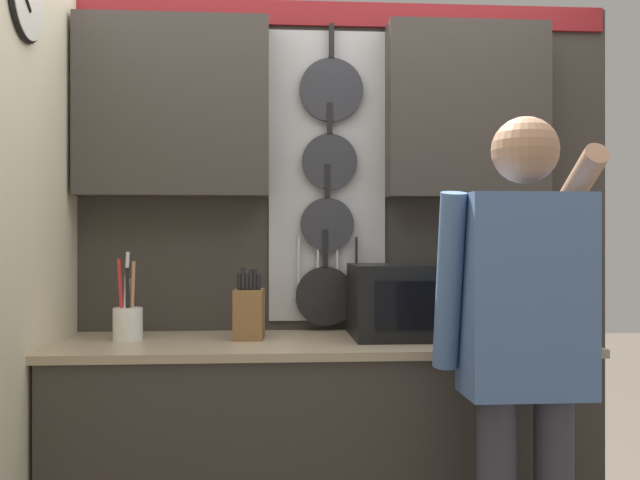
% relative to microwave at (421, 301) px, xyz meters
% --- Properties ---
extents(base_cabinet_counter, '(1.95, 0.64, 0.93)m').
position_rel_microwave_xyz_m(base_cabinet_counter, '(-0.40, -0.05, -0.61)').
color(base_cabinet_counter, '#38332D').
rests_on(base_cabinet_counter, ground_plane).
extents(back_wall_unit, '(2.52, 0.20, 2.31)m').
position_rel_microwave_xyz_m(back_wall_unit, '(-0.40, 0.24, 0.38)').
color(back_wall_unit, '#38332D').
rests_on(back_wall_unit, ground_plane).
extents(side_wall, '(0.07, 1.60, 2.31)m').
position_rel_microwave_xyz_m(side_wall, '(-1.39, -0.44, 0.10)').
color(side_wall, beige).
rests_on(side_wall, ground_plane).
extents(microwave, '(0.54, 0.38, 0.28)m').
position_rel_microwave_xyz_m(microwave, '(0.00, 0.00, 0.00)').
color(microwave, black).
rests_on(microwave, base_cabinet_counter).
extents(knife_block, '(0.12, 0.16, 0.27)m').
position_rel_microwave_xyz_m(knife_block, '(-0.66, 0.00, -0.04)').
color(knife_block, brown).
rests_on(knife_block, base_cabinet_counter).
extents(utensil_crock, '(0.11, 0.11, 0.33)m').
position_rel_microwave_xyz_m(utensil_crock, '(-1.12, 0.00, -0.06)').
color(utensil_crock, white).
rests_on(utensil_crock, base_cabinet_counter).
extents(person, '(0.54, 0.60, 1.69)m').
position_rel_microwave_xyz_m(person, '(0.20, -0.58, -0.07)').
color(person, '#383842').
rests_on(person, ground_plane).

